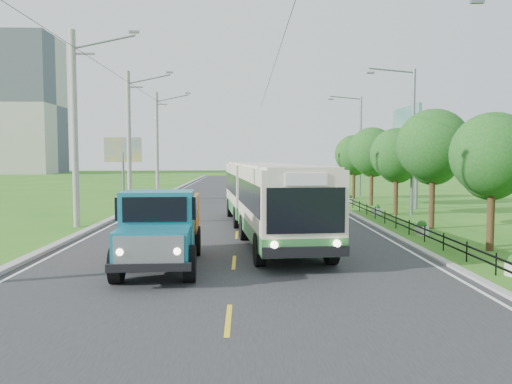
{
  "coord_description": "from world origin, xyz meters",
  "views": [
    {
      "loc": [
        0.36,
        -16.77,
        3.59
      ],
      "look_at": [
        0.92,
        7.43,
        1.9
      ],
      "focal_mm": 35.0,
      "sensor_mm": 36.0,
      "label": 1
    }
  ],
  "objects_px": {
    "tree_third": "(433,149)",
    "planter_near": "(422,229)",
    "tree_fifth": "(372,154)",
    "billboard_right": "(406,133)",
    "tree_second": "(492,159)",
    "pole_mid": "(129,137)",
    "streetlight_far": "(359,143)",
    "tree_fourth": "(397,157)",
    "planter_far": "(349,199)",
    "bus": "(267,193)",
    "pole_far": "(157,142)",
    "dump_truck": "(161,223)",
    "tree_back": "(354,156)",
    "billboard_left": "(123,154)",
    "planter_mid": "(376,210)",
    "pole_near": "(75,128)",
    "streetlight_mid": "(410,136)"
  },
  "relations": [
    {
      "from": "tree_fourth",
      "to": "billboard_left",
      "type": "xyz_separation_m",
      "value": [
        -19.36,
        9.86,
        0.28
      ]
    },
    {
      "from": "tree_second",
      "to": "bus",
      "type": "bearing_deg",
      "value": 153.97
    },
    {
      "from": "tree_fourth",
      "to": "dump_truck",
      "type": "distance_m",
      "value": 19.23
    },
    {
      "from": "pole_mid",
      "to": "tree_back",
      "type": "distance_m",
      "value": 18.89
    },
    {
      "from": "pole_mid",
      "to": "billboard_right",
      "type": "height_order",
      "value": "pole_mid"
    },
    {
      "from": "tree_third",
      "to": "planter_near",
      "type": "bearing_deg",
      "value": -120.41
    },
    {
      "from": "planter_mid",
      "to": "dump_truck",
      "type": "height_order",
      "value": "dump_truck"
    },
    {
      "from": "tree_second",
      "to": "billboard_left",
      "type": "xyz_separation_m",
      "value": [
        -19.36,
        21.86,
        0.35
      ]
    },
    {
      "from": "pole_mid",
      "to": "pole_far",
      "type": "distance_m",
      "value": 12.0
    },
    {
      "from": "pole_mid",
      "to": "billboard_left",
      "type": "relative_size",
      "value": 1.92
    },
    {
      "from": "pole_far",
      "to": "tree_third",
      "type": "xyz_separation_m",
      "value": [
        18.12,
        -24.86,
        -1.11
      ]
    },
    {
      "from": "pole_far",
      "to": "tree_third",
      "type": "bearing_deg",
      "value": -53.91
    },
    {
      "from": "tree_second",
      "to": "billboard_right",
      "type": "bearing_deg",
      "value": 82.21
    },
    {
      "from": "tree_third",
      "to": "tree_fifth",
      "type": "xyz_separation_m",
      "value": [
        -0.0,
        12.0,
        -0.13
      ]
    },
    {
      "from": "pole_near",
      "to": "tree_fourth",
      "type": "height_order",
      "value": "pole_near"
    },
    {
      "from": "tree_third",
      "to": "bus",
      "type": "relative_size",
      "value": 0.36
    },
    {
      "from": "tree_third",
      "to": "billboard_left",
      "type": "distance_m",
      "value": 25.02
    },
    {
      "from": "tree_third",
      "to": "tree_fifth",
      "type": "bearing_deg",
      "value": 90.0
    },
    {
      "from": "tree_fourth",
      "to": "streetlight_far",
      "type": "relative_size",
      "value": 0.6
    },
    {
      "from": "planter_near",
      "to": "tree_third",
      "type": "bearing_deg",
      "value": 59.59
    },
    {
      "from": "tree_fourth",
      "to": "planter_far",
      "type": "distance_m",
      "value": 8.62
    },
    {
      "from": "tree_third",
      "to": "tree_fifth",
      "type": "height_order",
      "value": "tree_third"
    },
    {
      "from": "tree_third",
      "to": "streetlight_mid",
      "type": "height_order",
      "value": "streetlight_mid"
    },
    {
      "from": "dump_truck",
      "to": "bus",
      "type": "bearing_deg",
      "value": 58.15
    },
    {
      "from": "planter_far",
      "to": "pole_far",
      "type": "bearing_deg",
      "value": 146.88
    },
    {
      "from": "planter_mid",
      "to": "pole_near",
      "type": "bearing_deg",
      "value": -163.48
    },
    {
      "from": "tree_third",
      "to": "planter_near",
      "type": "distance_m",
      "value": 4.46
    },
    {
      "from": "streetlight_mid",
      "to": "streetlight_far",
      "type": "height_order",
      "value": "same"
    },
    {
      "from": "billboard_right",
      "to": "dump_truck",
      "type": "distance_m",
      "value": 25.54
    },
    {
      "from": "streetlight_far",
      "to": "planter_near",
      "type": "distance_m",
      "value": 22.57
    },
    {
      "from": "streetlight_mid",
      "to": "bus",
      "type": "xyz_separation_m",
      "value": [
        -9.26,
        -7.72,
        -2.98
      ]
    },
    {
      "from": "tree_fifth",
      "to": "planter_mid",
      "type": "xyz_separation_m",
      "value": [
        -1.26,
        -6.14,
        -3.57
      ]
    },
    {
      "from": "pole_far",
      "to": "planter_far",
      "type": "distance_m",
      "value": 20.7
    },
    {
      "from": "tree_fourth",
      "to": "billboard_left",
      "type": "distance_m",
      "value": 21.72
    },
    {
      "from": "tree_fifth",
      "to": "billboard_right",
      "type": "bearing_deg",
      "value": -3.3
    },
    {
      "from": "streetlight_far",
      "to": "billboard_right",
      "type": "bearing_deg",
      "value": -78.29
    },
    {
      "from": "planter_far",
      "to": "tree_third",
      "type": "bearing_deg",
      "value": -84.82
    },
    {
      "from": "tree_second",
      "to": "planter_near",
      "type": "relative_size",
      "value": 7.91
    },
    {
      "from": "tree_fifth",
      "to": "planter_far",
      "type": "xyz_separation_m",
      "value": [
        -1.26,
        1.86,
        -3.57
      ]
    },
    {
      "from": "tree_fourth",
      "to": "tree_back",
      "type": "relative_size",
      "value": 0.98
    },
    {
      "from": "tree_fourth",
      "to": "pole_near",
      "type": "bearing_deg",
      "value": -164.16
    },
    {
      "from": "pole_mid",
      "to": "bus",
      "type": "height_order",
      "value": "pole_mid"
    },
    {
      "from": "pole_mid",
      "to": "streetlight_far",
      "type": "relative_size",
      "value": 1.1
    },
    {
      "from": "tree_fourth",
      "to": "planter_near",
      "type": "height_order",
      "value": "tree_fourth"
    },
    {
      "from": "pole_mid",
      "to": "bus",
      "type": "relative_size",
      "value": 0.6
    },
    {
      "from": "pole_near",
      "to": "pole_mid",
      "type": "bearing_deg",
      "value": 90.0
    },
    {
      "from": "pole_mid",
      "to": "billboard_right",
      "type": "relative_size",
      "value": 1.37
    },
    {
      "from": "billboard_left",
      "to": "bus",
      "type": "distance_m",
      "value": 20.89
    },
    {
      "from": "billboard_left",
      "to": "tree_fourth",
      "type": "bearing_deg",
      "value": -26.99
    },
    {
      "from": "pole_near",
      "to": "dump_truck",
      "type": "height_order",
      "value": "pole_near"
    }
  ]
}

